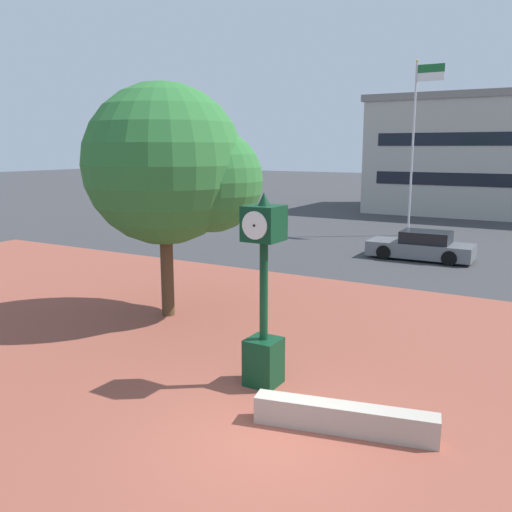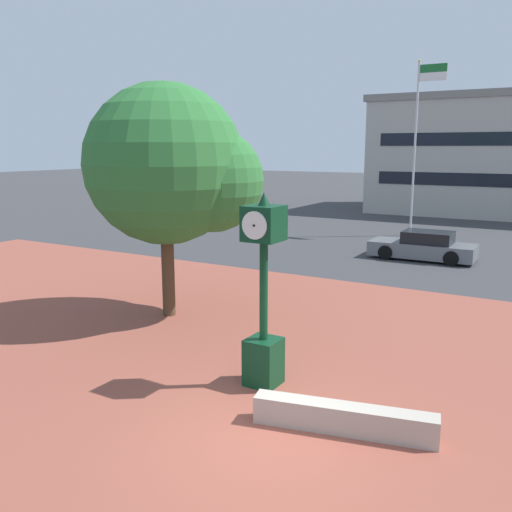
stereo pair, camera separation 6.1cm
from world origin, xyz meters
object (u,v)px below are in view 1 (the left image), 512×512
(plaza_tree, at_px, (174,168))
(car_street_mid, at_px, (422,247))
(street_clock, at_px, (264,298))
(flagpole_primary, at_px, (416,137))

(plaza_tree, xyz_separation_m, car_street_mid, (4.22, 12.12, -3.76))
(street_clock, relative_size, flagpole_primary, 0.42)
(street_clock, height_order, plaza_tree, plaza_tree)
(flagpole_primary, bearing_deg, car_street_mid, -71.48)
(car_street_mid, bearing_deg, flagpole_primary, 17.43)
(car_street_mid, distance_m, flagpole_primary, 8.48)
(plaza_tree, height_order, car_street_mid, plaza_tree)
(plaza_tree, xyz_separation_m, flagpole_primary, (2.03, 18.65, 1.18))
(car_street_mid, bearing_deg, plaza_tree, 159.73)
(street_clock, distance_m, flagpole_primary, 22.11)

